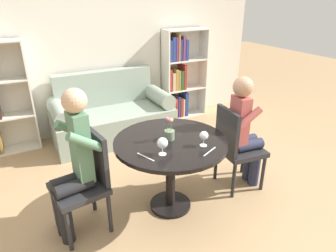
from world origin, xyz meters
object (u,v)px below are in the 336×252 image
(couch, at_px, (112,117))
(chair_left, at_px, (86,179))
(wine_glass_right, at_px, (204,136))
(chair_right, at_px, (235,145))
(flower_vase, at_px, (169,132))
(person_left, at_px, (73,164))
(person_right, at_px, (245,131))
(bookshelf_right, at_px, (179,76))
(wine_glass_left, at_px, (162,143))

(couch, distance_m, chair_left, 1.83)
(wine_glass_right, bearing_deg, chair_right, 21.06)
(flower_vase, bearing_deg, person_left, 176.04)
(chair_right, xyz_separation_m, wine_glass_right, (-0.55, -0.21, 0.32))
(person_right, relative_size, flower_vase, 5.39)
(person_left, bearing_deg, chair_right, 78.78)
(chair_right, bearing_deg, chair_left, 92.39)
(chair_left, bearing_deg, bookshelf_right, 125.69)
(person_right, bearing_deg, wine_glass_left, 105.71)
(person_right, height_order, wine_glass_right, person_right)
(person_right, bearing_deg, chair_left, 92.02)
(wine_glass_right, bearing_deg, person_right, 16.96)
(person_left, bearing_deg, person_right, 78.37)
(person_left, distance_m, flower_vase, 0.85)
(flower_vase, bearing_deg, couch, 89.95)
(chair_left, xyz_separation_m, flower_vase, (0.75, -0.08, 0.30))
(couch, xyz_separation_m, flower_vase, (-0.00, -1.74, 0.48))
(person_left, height_order, flower_vase, person_left)
(chair_left, bearing_deg, flower_vase, 75.88)
(person_left, bearing_deg, bookshelf_right, 124.78)
(person_right, height_order, wine_glass_left, person_right)
(flower_vase, bearing_deg, chair_right, -2.12)
(chair_left, height_order, person_right, person_right)
(chair_left, relative_size, wine_glass_left, 6.04)
(person_left, height_order, person_right, person_left)
(chair_left, xyz_separation_m, wine_glass_left, (0.58, -0.29, 0.33))
(chair_left, distance_m, flower_vase, 0.82)
(bookshelf_right, height_order, wine_glass_left, bookshelf_right)
(wine_glass_left, bearing_deg, chair_left, 153.28)
(chair_left, bearing_deg, couch, 147.39)
(chair_left, xyz_separation_m, person_right, (1.60, -0.12, 0.15))
(couch, xyz_separation_m, wine_glass_right, (0.20, -1.98, 0.50))
(wine_glass_right, relative_size, flower_vase, 0.60)
(wine_glass_left, relative_size, flower_vase, 0.66)
(wine_glass_left, distance_m, flower_vase, 0.28)
(wine_glass_left, bearing_deg, chair_right, 11.14)
(person_right, bearing_deg, couch, 31.81)
(wine_glass_left, bearing_deg, person_right, 9.26)
(wine_glass_right, bearing_deg, couch, 95.82)
(chair_right, bearing_deg, bookshelf_right, -7.15)
(couch, relative_size, person_right, 1.35)
(couch, xyz_separation_m, person_right, (0.85, -1.78, 0.33))
(person_right, distance_m, flower_vase, 0.86)
(wine_glass_right, xyz_separation_m, flower_vase, (-0.20, 0.24, -0.02))
(person_right, xyz_separation_m, wine_glass_right, (-0.64, -0.20, 0.17))
(bookshelf_right, bearing_deg, wine_glass_left, -122.77)
(couch, relative_size, wine_glass_left, 10.99)
(bookshelf_right, xyz_separation_m, chair_left, (-2.00, -1.92, -0.19))
(couch, distance_m, person_right, 2.00)
(wine_glass_right, height_order, flower_vase, flower_vase)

